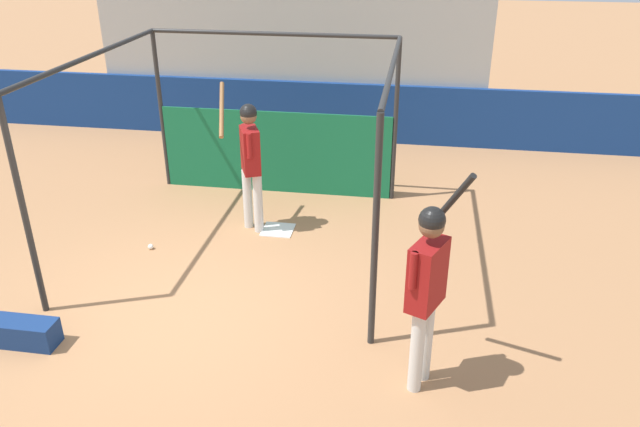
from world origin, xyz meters
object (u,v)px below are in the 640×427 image
at_px(player_waiting, 427,281).
at_px(equipment_bag, 24,332).
at_px(baseball, 151,247).
at_px(player_batter, 250,155).

height_order(player_waiting, equipment_bag, player_waiting).
bearing_deg(equipment_bag, baseball, 77.80).
height_order(player_waiting, baseball, player_waiting).
xyz_separation_m(player_batter, player_waiting, (2.41, -2.92, 0.03)).
height_order(player_batter, player_waiting, player_waiting).
relative_size(player_waiting, equipment_bag, 3.06).
xyz_separation_m(player_batter, equipment_bag, (-1.68, -2.98, -0.98)).
bearing_deg(player_waiting, equipment_bag, 114.72).
distance_m(player_batter, player_waiting, 3.79).
bearing_deg(player_waiting, baseball, 83.83).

